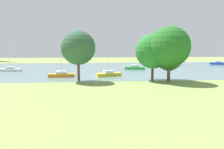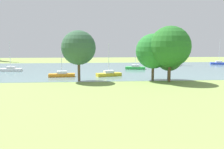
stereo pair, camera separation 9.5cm
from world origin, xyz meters
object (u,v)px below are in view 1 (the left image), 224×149
Objects in this scene: sailboat_green at (135,67)px; tree_west_far at (153,51)px; sailboat_blue at (218,63)px; sailboat_white at (10,69)px; tree_east_near at (78,48)px; sailboat_yellow at (108,74)px; sailboat_orange at (61,75)px; tree_east_far at (169,58)px; tree_west_near at (170,47)px.

tree_west_far reaches higher than sailboat_green.
sailboat_blue is at bearing 46.20° from tree_west_far.
tree_east_near reaches higher than sailboat_white.
sailboat_orange is at bearing -178.69° from sailboat_yellow.
sailboat_white is (-56.64, -13.20, -0.01)m from sailboat_blue.
sailboat_green is at bearing 88.82° from tree_west_far.
sailboat_orange is 19.71m from tree_east_far.
tree_east_far is at bearing 73.83° from tree_west_near.
sailboat_orange is at bearing -142.91° from sailboat_green.
sailboat_yellow is at bearing -25.73° from sailboat_white.
tree_east_near is (-12.73, -17.73, 5.04)m from sailboat_green.
sailboat_green is 18.35m from tree_west_far.
tree_east_far reaches higher than sailboat_orange.
tree_west_near reaches higher than tree_west_far.
tree_west_far is at bearing -19.27° from sailboat_orange.
sailboat_orange is 17.37m from tree_west_far.
sailboat_blue is at bearing 22.54° from sailboat_green.
sailboat_yellow is (21.51, -10.37, -0.01)m from sailboat_white.
tree_west_far is (15.85, -5.54, 4.46)m from sailboat_orange.
tree_east_near is (-40.47, -29.24, 5.02)m from sailboat_blue.
tree_west_near is at bearing -106.17° from tree_east_far.
sailboat_orange is 0.88× the size of tree_east_far.
sailboat_yellow is 1.04× the size of tree_east_far.
sailboat_yellow reaches higher than tree_east_far.
sailboat_green is 14.15m from sailboat_yellow.
tree_west_near reaches higher than sailboat_green.
tree_west_far reaches higher than tree_east_far.
tree_west_near is (30.74, -18.09, 5.20)m from sailboat_white.
sailboat_blue is at bearing 33.86° from sailboat_yellow.
tree_east_near reaches higher than tree_west_far.
tree_east_near is at bearing -144.15° from sailboat_blue.
tree_west_far reaches higher than sailboat_yellow.
sailboat_green is 0.94× the size of sailboat_yellow.
tree_west_near is 2.84m from tree_east_far.
sailboat_white reaches higher than sailboat_green.
sailboat_blue is at bearing 28.41° from sailboat_orange.
sailboat_blue is 1.10× the size of sailboat_white.
sailboat_blue is 42.31m from sailboat_yellow.
tree_east_far is (15.15, -0.02, -1.73)m from tree_east_near.
sailboat_white is 36.05m from tree_west_near.
tree_east_far is at bearing -27.14° from sailboat_white.
tree_west_far is (12.36, -0.07, -0.59)m from tree_east_near.
sailboat_white is at bearing 154.27° from sailboat_yellow.
tree_west_far is at bearing 137.95° from tree_west_near.
tree_east_near is 1.39× the size of tree_east_far.
sailboat_white is 35.36m from tree_east_far.
tree_west_far is at bearing -133.80° from sailboat_blue.
tree_west_far is 1.31× the size of tree_east_far.
sailboat_orange is at bearing 163.58° from tree_east_far.
sailboat_orange is at bearing 160.73° from tree_west_far.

